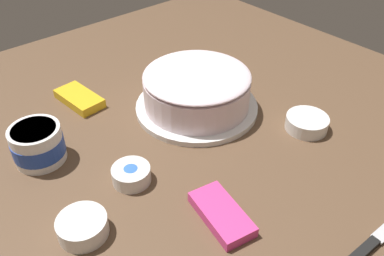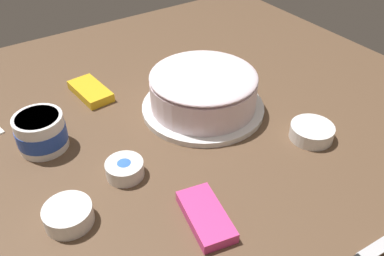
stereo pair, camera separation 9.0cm
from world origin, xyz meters
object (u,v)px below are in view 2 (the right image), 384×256
Objects in this scene: frosting_tub at (41,132)px; sprinkle_bowl_green at (68,215)px; frosted_cake at (203,92)px; sprinkle_bowl_rainbow at (312,132)px; candy_box_lower at (206,216)px; sprinkle_bowl_blue at (125,168)px; candy_box_upper at (91,91)px.

sprinkle_bowl_green is (0.23, -0.03, -0.02)m from frosting_tub.
frosting_tub is at bearing 172.97° from sprinkle_bowl_green.
frosting_tub is (-0.08, -0.38, -0.01)m from frosted_cake.
frosted_cake is 3.09× the size of sprinkle_bowl_rainbow.
sprinkle_bowl_rainbow is 0.55m from sprinkle_bowl_green.
candy_box_lower is (0.13, 0.21, -0.01)m from sprinkle_bowl_green.
frosting_tub is 1.10× the size of sprinkle_bowl_rainbow.
sprinkle_bowl_green reaches higher than sprinkle_bowl_rainbow.
sprinkle_bowl_blue is at bearing -148.55° from candy_box_lower.
frosting_tub is at bearing -55.00° from candy_box_upper.
sprinkle_bowl_blue is at bearing 111.11° from sprinkle_bowl_green.
sprinkle_bowl_green is at bearing -32.76° from candy_box_upper.
candy_box_upper is at bearing 169.60° from sprinkle_bowl_blue.
frosting_tub reaches higher than sprinkle_bowl_green.
sprinkle_bowl_rainbow is at bearing 72.94° from sprinkle_bowl_blue.
sprinkle_bowl_blue is at bearing -107.06° from sprinkle_bowl_rainbow.
candy_box_lower is 0.51m from candy_box_upper.
frosting_tub is 0.21m from sprinkle_bowl_blue.
candy_box_lower is at bearing 20.16° from sprinkle_bowl_blue.
candy_box_upper is (-0.14, 0.17, -0.03)m from frosting_tub.
sprinkle_bowl_green is 0.66× the size of candy_box_upper.
frosted_cake is 0.27m from sprinkle_bowl_rainbow.
candy_box_lower is at bearing 56.99° from sprinkle_bowl_green.
sprinkle_bowl_blue is (-0.13, -0.41, 0.00)m from sprinkle_bowl_rainbow.
sprinkle_bowl_blue is 0.58× the size of candy_box_lower.
sprinkle_bowl_rainbow is at bearing 32.67° from candy_box_upper.
frosted_cake is 3.42× the size of sprinkle_bowl_green.
sprinkle_bowl_rainbow is 0.34m from candy_box_lower.
sprinkle_bowl_green is at bearing -7.03° from frosting_tub.
sprinkle_bowl_blue is at bearing -68.67° from frosted_cake.
frosted_cake is 3.90× the size of sprinkle_bowl_blue.
sprinkle_bowl_green is (-0.07, -0.55, 0.00)m from sprinkle_bowl_rainbow.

